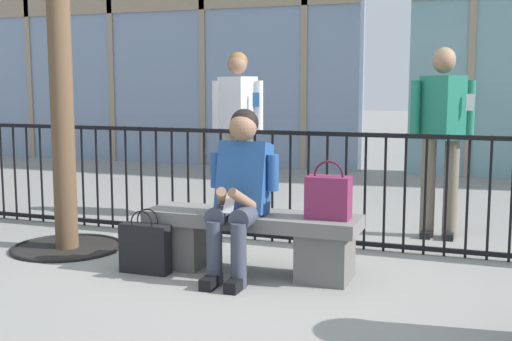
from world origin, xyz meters
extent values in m
plane|color=gray|center=(0.00, 0.00, 0.00)|extent=(60.00, 60.00, 0.00)
cube|color=slate|center=(0.00, 0.00, 0.40)|extent=(1.60, 0.44, 0.10)
cube|color=#605E5B|center=(-0.56, 0.00, 0.17)|extent=(0.36, 0.37, 0.35)
cube|color=#605E5B|center=(0.56, 0.00, 0.17)|extent=(0.36, 0.37, 0.35)
cylinder|color=#383D4C|center=(-0.13, -0.18, 0.47)|extent=(0.15, 0.40, 0.15)
cylinder|color=#383D4C|center=(-0.13, -0.38, 0.23)|extent=(0.11, 0.11, 0.45)
cube|color=black|center=(-0.13, -0.44, 0.04)|extent=(0.09, 0.22, 0.08)
cylinder|color=#383D4C|center=(0.05, -0.18, 0.47)|extent=(0.15, 0.40, 0.15)
cylinder|color=#383D4C|center=(0.05, -0.38, 0.23)|extent=(0.11, 0.11, 0.45)
cube|color=black|center=(0.05, -0.44, 0.04)|extent=(0.09, 0.22, 0.08)
cube|color=#234C8C|center=(-0.04, -0.04, 0.71)|extent=(0.36, 0.30, 0.55)
cylinder|color=#234C8C|center=(-0.26, -0.04, 0.76)|extent=(0.08, 0.08, 0.26)
cylinder|color=#8E664C|center=(-0.12, -0.26, 0.59)|extent=(0.16, 0.28, 0.20)
cylinder|color=#234C8C|center=(0.18, -0.04, 0.76)|extent=(0.08, 0.08, 0.26)
cylinder|color=#8E664C|center=(0.04, -0.26, 0.59)|extent=(0.16, 0.28, 0.20)
cube|color=silver|center=(-0.04, -0.32, 0.57)|extent=(0.07, 0.10, 0.13)
sphere|color=#8E664C|center=(-0.04, -0.06, 1.08)|extent=(0.20, 0.20, 0.20)
sphere|color=black|center=(-0.04, -0.03, 1.11)|extent=(0.20, 0.20, 0.20)
cube|color=#7A234C|center=(0.58, -0.01, 0.60)|extent=(0.31, 0.17, 0.30)
torus|color=#49152D|center=(0.58, -0.01, 0.75)|extent=(0.22, 0.02, 0.22)
cube|color=black|center=(-0.73, -0.28, 0.18)|extent=(0.38, 0.12, 0.37)
torus|color=black|center=(-0.73, -0.33, 0.39)|extent=(0.18, 0.01, 0.18)
torus|color=black|center=(-0.73, -0.24, 0.39)|extent=(0.18, 0.01, 0.18)
cylinder|color=gray|center=(-0.93, 1.82, 0.45)|extent=(0.13, 0.13, 0.90)
cube|color=black|center=(-0.93, 1.78, 0.03)|extent=(0.09, 0.22, 0.06)
cylinder|color=gray|center=(-0.73, 1.82, 0.45)|extent=(0.13, 0.13, 0.90)
cube|color=black|center=(-0.73, 1.78, 0.03)|extent=(0.09, 0.22, 0.06)
cube|color=silver|center=(-0.83, 1.82, 1.18)|extent=(0.44, 0.38, 0.56)
cylinder|color=silver|center=(-1.07, 1.82, 1.16)|extent=(0.08, 0.08, 0.52)
cylinder|color=silver|center=(-0.60, 1.82, 1.16)|extent=(0.08, 0.08, 0.52)
sphere|color=#8E664C|center=(-0.83, 1.82, 1.58)|extent=(0.20, 0.20, 0.20)
sphere|color=olive|center=(-0.83, 1.84, 1.61)|extent=(0.20, 0.20, 0.20)
cube|color=#2D6BB7|center=(-0.59, 1.72, 1.23)|extent=(0.07, 0.01, 0.14)
cylinder|color=#6B6051|center=(1.10, 1.65, 0.45)|extent=(0.13, 0.13, 0.90)
cube|color=black|center=(1.10, 1.61, 0.03)|extent=(0.09, 0.22, 0.06)
cylinder|color=#6B6051|center=(1.30, 1.65, 0.45)|extent=(0.13, 0.13, 0.90)
cube|color=black|center=(1.30, 1.61, 0.03)|extent=(0.09, 0.22, 0.06)
cube|color=#1E7259|center=(1.20, 1.65, 1.18)|extent=(0.42, 0.42, 0.56)
cylinder|color=#1E7259|center=(0.97, 1.65, 1.16)|extent=(0.08, 0.08, 0.52)
cylinder|color=#1E7259|center=(1.44, 1.65, 1.16)|extent=(0.08, 0.08, 0.52)
sphere|color=#8E664C|center=(1.20, 1.65, 1.58)|extent=(0.20, 0.20, 0.20)
sphere|color=#997F59|center=(1.20, 1.67, 1.61)|extent=(0.20, 0.20, 0.20)
cube|color=silver|center=(1.44, 1.55, 1.23)|extent=(0.07, 0.01, 0.14)
cylinder|color=black|center=(-3.11, 0.96, 0.49)|extent=(0.02, 0.02, 0.99)
cylinder|color=black|center=(-2.94, 0.96, 0.49)|extent=(0.02, 0.02, 0.99)
cylinder|color=black|center=(-2.78, 0.96, 0.49)|extent=(0.02, 0.02, 0.99)
cylinder|color=black|center=(-2.62, 0.96, 0.49)|extent=(0.02, 0.02, 0.99)
cylinder|color=black|center=(-2.45, 0.96, 0.49)|extent=(0.02, 0.02, 0.99)
cylinder|color=black|center=(-2.29, 0.96, 0.49)|extent=(0.02, 0.02, 0.99)
cylinder|color=black|center=(-2.13, 0.96, 0.49)|extent=(0.02, 0.02, 0.99)
cylinder|color=black|center=(-1.96, 0.96, 0.49)|extent=(0.02, 0.02, 0.99)
cylinder|color=black|center=(-1.80, 0.96, 0.49)|extent=(0.02, 0.02, 0.99)
cylinder|color=black|center=(-1.64, 0.96, 0.49)|extent=(0.02, 0.02, 0.99)
cylinder|color=black|center=(-1.47, 0.96, 0.49)|extent=(0.02, 0.02, 0.99)
cylinder|color=black|center=(-1.31, 0.96, 0.49)|extent=(0.02, 0.02, 0.99)
cylinder|color=black|center=(-1.14, 0.96, 0.49)|extent=(0.02, 0.02, 0.99)
cylinder|color=black|center=(-0.98, 0.96, 0.49)|extent=(0.02, 0.02, 0.99)
cylinder|color=black|center=(-0.82, 0.96, 0.49)|extent=(0.02, 0.02, 0.99)
cylinder|color=black|center=(-0.65, 0.96, 0.49)|extent=(0.02, 0.02, 0.99)
cylinder|color=black|center=(-0.49, 0.96, 0.49)|extent=(0.02, 0.02, 0.99)
cylinder|color=black|center=(-0.33, 0.96, 0.49)|extent=(0.02, 0.02, 0.99)
cylinder|color=black|center=(-0.16, 0.96, 0.49)|extent=(0.02, 0.02, 0.99)
cylinder|color=black|center=(0.00, 0.96, 0.49)|extent=(0.02, 0.02, 0.99)
cylinder|color=black|center=(0.16, 0.96, 0.49)|extent=(0.02, 0.02, 0.99)
cylinder|color=black|center=(0.33, 0.96, 0.49)|extent=(0.02, 0.02, 0.99)
cylinder|color=black|center=(0.49, 0.96, 0.49)|extent=(0.02, 0.02, 0.99)
cylinder|color=black|center=(0.65, 0.96, 0.49)|extent=(0.02, 0.02, 0.99)
cylinder|color=black|center=(0.82, 0.96, 0.49)|extent=(0.02, 0.02, 0.99)
cylinder|color=black|center=(0.98, 0.96, 0.49)|extent=(0.02, 0.02, 0.99)
cylinder|color=black|center=(1.14, 0.96, 0.49)|extent=(0.02, 0.02, 0.99)
cylinder|color=black|center=(1.31, 0.96, 0.49)|extent=(0.02, 0.02, 0.99)
cylinder|color=black|center=(1.47, 0.96, 0.49)|extent=(0.02, 0.02, 0.99)
cylinder|color=black|center=(1.64, 0.96, 0.49)|extent=(0.02, 0.02, 0.99)
cylinder|color=black|center=(1.80, 0.96, 0.49)|extent=(0.02, 0.02, 0.99)
cube|color=black|center=(0.00, 0.96, 0.05)|extent=(8.50, 0.04, 0.04)
cube|color=black|center=(0.00, 0.96, 0.97)|extent=(8.50, 0.04, 0.04)
cylinder|color=black|center=(-1.72, 0.12, 0.01)|extent=(0.91, 0.91, 0.01)
torus|color=black|center=(-1.72, 0.12, 0.01)|extent=(0.94, 0.94, 0.03)
cylinder|color=brown|center=(-1.72, 0.12, 1.70)|extent=(0.19, 0.19, 3.40)
cube|color=gray|center=(-5.74, 5.81, 2.80)|extent=(10.71, 0.04, 0.36)
camera|label=1|loc=(1.66, -4.44, 1.39)|focal=46.17mm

